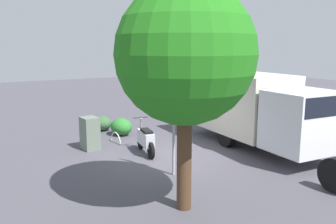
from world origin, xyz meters
name	(u,v)px	position (x,y,z in m)	size (l,w,h in m)	color
ground_plane	(167,156)	(0.00, 0.00, 0.00)	(60.00, 60.00, 0.00)	#47454E
box_truck_near	(258,107)	(-0.78, -3.45, 1.53)	(7.76, 2.74, 2.69)	black
motorcycle	(146,139)	(0.65, 0.47, 0.52)	(1.80, 0.64, 1.20)	black
stop_sign	(173,109)	(-1.61, 0.74, 1.95)	(0.71, 0.33, 2.93)	#9E9EA3
street_tree	(185,55)	(-3.55, 1.66, 3.52)	(3.08, 3.08, 5.08)	#47301E
utility_cabinet	(90,133)	(2.17, 1.95, 0.60)	(0.66, 0.54, 1.19)	slate
bike_rack_hoop	(116,142)	(2.54, 0.81, 0.00)	(0.85, 0.85, 0.05)	#B7B7BC
shrub_near_sign	(102,123)	(4.74, 0.52, 0.32)	(0.95, 0.78, 0.65)	#355A34
shrub_mid_verge	(121,127)	(3.51, 0.14, 0.36)	(1.06, 0.86, 0.72)	#2A732C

